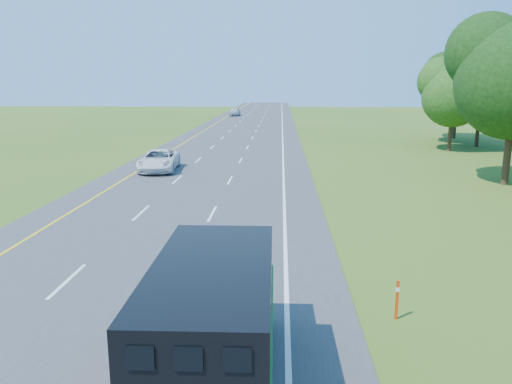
# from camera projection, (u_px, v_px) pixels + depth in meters

# --- Properties ---
(road) EXTENTS (15.00, 260.00, 0.04)m
(road) POSITION_uv_depth(u_px,v_px,m) (223.00, 156.00, 45.90)
(road) COLOR #38383A
(road) RESTS_ON ground
(lane_markings) EXTENTS (11.15, 260.00, 0.01)m
(lane_markings) POSITION_uv_depth(u_px,v_px,m) (223.00, 155.00, 45.89)
(lane_markings) COLOR yellow
(lane_markings) RESTS_ON road
(horse_truck) EXTENTS (2.37, 7.21, 3.18)m
(horse_truck) POSITION_uv_depth(u_px,v_px,m) (216.00, 323.00, 10.16)
(horse_truck) COLOR black
(horse_truck) RESTS_ON road
(white_suv) EXTENTS (3.06, 5.90, 1.59)m
(white_suv) POSITION_uv_depth(u_px,v_px,m) (159.00, 160.00, 37.71)
(white_suv) COLOR silver
(white_suv) RESTS_ON road
(far_car) EXTENTS (2.28, 4.92, 1.63)m
(far_car) POSITION_uv_depth(u_px,v_px,m) (235.00, 112.00, 101.94)
(far_car) COLOR #B8B9C0
(far_car) RESTS_ON road
(delineator) EXTENTS (0.09, 0.05, 1.16)m
(delineator) POSITION_uv_depth(u_px,v_px,m) (397.00, 299.00, 13.94)
(delineator) COLOR red
(delineator) RESTS_ON ground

